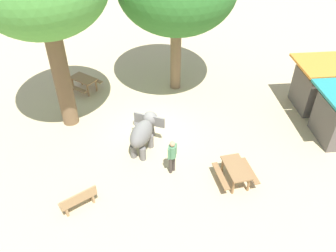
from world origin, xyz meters
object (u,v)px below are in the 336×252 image
(wooden_bench, at_px, (78,200))
(feed_bucket, at_px, (137,122))
(elephant, at_px, (144,132))
(person_handler, at_px, (172,155))
(picnic_table_far, at_px, (84,81))
(market_stall_orange, at_px, (316,88))
(picnic_table_near, at_px, (236,171))

(wooden_bench, xyz_separation_m, feed_bucket, (-4.94, 2.27, -0.31))
(elephant, xyz_separation_m, person_handler, (1.55, 1.10, -0.01))
(elephant, distance_m, picnic_table_far, 6.19)
(elephant, relative_size, person_handler, 1.32)
(market_stall_orange, distance_m, feed_bucket, 9.32)
(wooden_bench, bearing_deg, person_handler, -7.77)
(wooden_bench, height_order, feed_bucket, wooden_bench)
(wooden_bench, relative_size, market_stall_orange, 0.56)
(picnic_table_near, relative_size, market_stall_orange, 0.67)
(picnic_table_near, xyz_separation_m, feed_bucket, (-4.16, -3.83, -0.43))
(elephant, distance_m, picnic_table_near, 4.27)
(person_handler, relative_size, wooden_bench, 1.15)
(elephant, distance_m, wooden_bench, 4.05)
(elephant, bearing_deg, picnic_table_far, 56.38)
(feed_bucket, bearing_deg, wooden_bench, -24.69)
(market_stall_orange, bearing_deg, picnic_table_near, -48.11)
(wooden_bench, distance_m, picnic_table_far, 8.45)
(market_stall_orange, bearing_deg, wooden_bench, -63.95)
(market_stall_orange, bearing_deg, picnic_table_far, -102.99)
(wooden_bench, distance_m, feed_bucket, 5.45)
(person_handler, height_order, wooden_bench, person_handler)
(market_stall_orange, bearing_deg, person_handler, -62.71)
(picnic_table_near, distance_m, feed_bucket, 5.68)
(picnic_table_near, relative_size, feed_bucket, 4.68)
(elephant, distance_m, market_stall_orange, 9.32)
(wooden_bench, bearing_deg, market_stall_orange, -5.00)
(market_stall_orange, relative_size, feed_bucket, 7.00)
(wooden_bench, bearing_deg, picnic_table_near, -23.77)
(feed_bucket, bearing_deg, person_handler, 22.08)
(picnic_table_far, bearing_deg, person_handler, -17.90)
(person_handler, bearing_deg, picnic_table_near, -149.29)
(person_handler, relative_size, picnic_table_far, 0.77)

